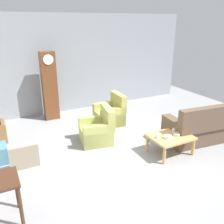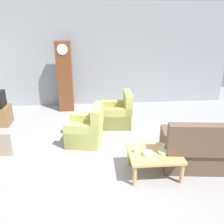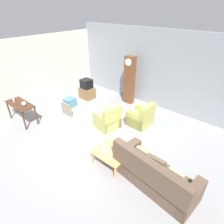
# 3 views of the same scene
# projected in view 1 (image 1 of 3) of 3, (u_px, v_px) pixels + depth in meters

# --- Properties ---
(ground_plane) EXTENTS (10.40, 10.40, 0.00)m
(ground_plane) POSITION_uv_depth(u_px,v_px,m) (128.00, 153.00, 5.87)
(ground_plane) COLOR gray
(garage_door_wall) EXTENTS (8.40, 0.16, 3.20)m
(garage_door_wall) POSITION_uv_depth(u_px,v_px,m) (75.00, 63.00, 8.31)
(garage_door_wall) COLOR gray
(garage_door_wall) RESTS_ON ground_plane
(couch_floral) EXTENTS (2.19, 1.12, 1.04)m
(couch_floral) POSITION_uv_depth(u_px,v_px,m) (206.00, 127.00, 6.38)
(couch_floral) COLOR brown
(couch_floral) RESTS_ON ground_plane
(armchair_olive_near) EXTENTS (0.92, 0.89, 0.92)m
(armchair_olive_near) POSITION_uv_depth(u_px,v_px,m) (98.00, 131.00, 6.29)
(armchair_olive_near) COLOR tan
(armchair_olive_near) RESTS_ON ground_plane
(armchair_olive_far) EXTENTS (0.82, 0.79, 0.92)m
(armchair_olive_far) POSITION_uv_depth(u_px,v_px,m) (110.00, 114.00, 7.41)
(armchair_olive_far) COLOR tan
(armchair_olive_far) RESTS_ON ground_plane
(coffee_table_wood) EXTENTS (0.96, 0.76, 0.45)m
(coffee_table_wood) POSITION_uv_depth(u_px,v_px,m) (170.00, 138.00, 5.73)
(coffee_table_wood) COLOR tan
(coffee_table_wood) RESTS_ON ground_plane
(grandfather_clock) EXTENTS (0.44, 0.30, 2.12)m
(grandfather_clock) POSITION_uv_depth(u_px,v_px,m) (50.00, 86.00, 7.56)
(grandfather_clock) COLOR brown
(grandfather_clock) RESTS_ON ground_plane
(framed_picture_leaning) EXTENTS (0.60, 0.05, 0.52)m
(framed_picture_leaning) POSITION_uv_depth(u_px,v_px,m) (24.00, 158.00, 5.15)
(framed_picture_leaning) COLOR gray
(framed_picture_leaning) RESTS_ON ground_plane
(cup_white_porcelain) EXTENTS (0.07, 0.07, 0.09)m
(cup_white_porcelain) POSITION_uv_depth(u_px,v_px,m) (158.00, 136.00, 5.57)
(cup_white_porcelain) COLOR white
(cup_white_porcelain) RESTS_ON coffee_table_wood
(cup_blue_rimmed) EXTENTS (0.09, 0.09, 0.09)m
(cup_blue_rimmed) POSITION_uv_depth(u_px,v_px,m) (174.00, 130.00, 5.89)
(cup_blue_rimmed) COLOR silver
(cup_blue_rimmed) RESTS_ON coffee_table_wood
(bowl_white_stacked) EXTENTS (0.17, 0.17, 0.08)m
(bowl_white_stacked) POSITION_uv_depth(u_px,v_px,m) (168.00, 137.00, 5.56)
(bowl_white_stacked) COLOR white
(bowl_white_stacked) RESTS_ON coffee_table_wood
(bowl_shallow_green) EXTENTS (0.18, 0.18, 0.05)m
(bowl_shallow_green) POSITION_uv_depth(u_px,v_px,m) (177.00, 134.00, 5.72)
(bowl_shallow_green) COLOR #B2C69E
(bowl_shallow_green) RESTS_ON coffee_table_wood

